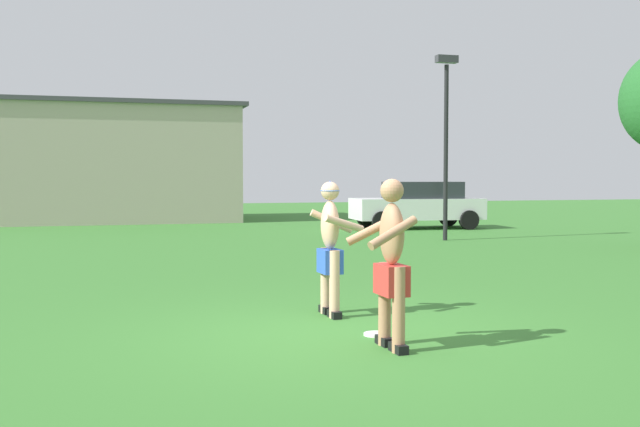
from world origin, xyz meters
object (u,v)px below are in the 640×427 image
player_in_red (391,259)px  car_white_mid_lot (418,204)px  player_with_cap (331,242)px  frisbee (376,334)px  lamp_post (446,125)px

player_in_red → car_white_mid_lot: size_ratio=0.39×
player_with_cap → car_white_mid_lot: 15.76m
frisbee → car_white_mid_lot: (7.11, 15.22, 0.81)m
player_with_cap → lamp_post: (6.13, 9.53, 2.22)m
car_white_mid_lot → lamp_post: size_ratio=0.87×
player_with_cap → lamp_post: bearing=57.2°
frisbee → car_white_mid_lot: bearing=65.0°
car_white_mid_lot → frisbee: bearing=-115.0°
player_with_cap → frisbee: player_with_cap is taller
car_white_mid_lot → player_with_cap: bearing=-117.4°
car_white_mid_lot → player_in_red: bearing=-114.4°
car_white_mid_lot → lamp_post: lamp_post is taller
player_in_red → lamp_post: lamp_post is taller
frisbee → lamp_post: bearing=60.9°
frisbee → player_with_cap: bearing=97.2°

